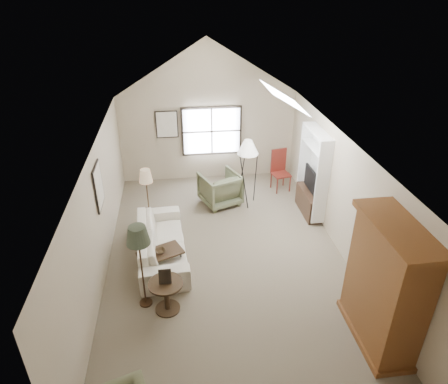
{
  "coord_description": "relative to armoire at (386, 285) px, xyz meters",
  "views": [
    {
      "loc": [
        -0.92,
        -6.8,
        5.34
      ],
      "look_at": [
        0.0,
        0.4,
        1.4
      ],
      "focal_mm": 32.0,
      "sensor_mm": 36.0,
      "label": 1
    }
  ],
  "objects": [
    {
      "name": "room_shell",
      "position": [
        -2.18,
        2.4,
        2.11
      ],
      "size": [
        5.01,
        8.01,
        4.0
      ],
      "color": "#706350",
      "rests_on": "ground"
    },
    {
      "name": "window",
      "position": [
        -2.08,
        6.36,
        0.35
      ],
      "size": [
        1.72,
        0.08,
        1.42
      ],
      "primitive_type": "cube",
      "color": "black",
      "rests_on": "room_shell"
    },
    {
      "name": "skylight",
      "position": [
        -0.88,
        3.3,
        2.12
      ],
      "size": [
        0.8,
        1.2,
        0.52
      ],
      "primitive_type": null,
      "color": "white",
      "rests_on": "room_shell"
    },
    {
      "name": "wall_art",
      "position": [
        -4.06,
        4.34,
        0.63
      ],
      "size": [
        1.97,
        3.71,
        0.88
      ],
      "color": "black",
      "rests_on": "room_shell"
    },
    {
      "name": "armoire",
      "position": [
        0.0,
        0.0,
        0.0
      ],
      "size": [
        0.6,
        1.5,
        2.2
      ],
      "primitive_type": "cube",
      "color": "brown",
      "rests_on": "ground"
    },
    {
      "name": "tv_alcove",
      "position": [
        0.16,
        4.0,
        0.05
      ],
      "size": [
        0.32,
        1.3,
        2.1
      ],
      "primitive_type": "cube",
      "color": "white",
      "rests_on": "ground"
    },
    {
      "name": "media_console",
      "position": [
        0.14,
        4.0,
        -0.8
      ],
      "size": [
        0.34,
        1.18,
        0.6
      ],
      "primitive_type": "cube",
      "color": "#382316",
      "rests_on": "ground"
    },
    {
      "name": "tv_panel",
      "position": [
        0.14,
        4.0,
        -0.18
      ],
      "size": [
        0.05,
        0.9,
        0.55
      ],
      "primitive_type": "cube",
      "color": "black",
      "rests_on": "media_console"
    },
    {
      "name": "sofa",
      "position": [
        -3.54,
        2.65,
        -0.74
      ],
      "size": [
        1.12,
        2.53,
        0.72
      ],
      "primitive_type": "imported",
      "rotation": [
        0.0,
        0.0,
        1.63
      ],
      "color": "beige",
      "rests_on": "ground"
    },
    {
      "name": "armchair_far",
      "position": [
        -2.03,
        4.77,
        -0.67
      ],
      "size": [
        1.2,
        1.22,
        0.86
      ],
      "primitive_type": "imported",
      "rotation": [
        0.0,
        0.0,
        3.51
      ],
      "color": "#646949",
      "rests_on": "ground"
    },
    {
      "name": "coffee_table",
      "position": [
        -3.55,
        2.18,
        -0.88
      ],
      "size": [
        1.0,
        0.8,
        0.45
      ],
      "primitive_type": "cube",
      "rotation": [
        0.0,
        0.0,
        0.41
      ],
      "color": "#382717",
      "rests_on": "ground"
    },
    {
      "name": "bowl",
      "position": [
        -3.55,
        2.18,
        -0.63
      ],
      "size": [
        0.28,
        0.28,
        0.05
      ],
      "primitive_type": "imported",
      "rotation": [
        0.0,
        0.0,
        0.41
      ],
      "color": "#3D2D19",
      "rests_on": "coffee_table"
    },
    {
      "name": "side_table",
      "position": [
        -3.44,
        1.05,
        -0.79
      ],
      "size": [
        0.66,
        0.66,
        0.62
      ],
      "primitive_type": "cylinder",
      "rotation": [
        0.0,
        0.0,
        0.06
      ],
      "color": "#342415",
      "rests_on": "ground"
    },
    {
      "name": "side_chair",
      "position": [
        -0.26,
        5.31,
        -0.52
      ],
      "size": [
        0.54,
        0.54,
        1.16
      ],
      "primitive_type": "cube",
      "rotation": [
        0.0,
        0.0,
        0.21
      ],
      "color": "maroon",
      "rests_on": "ground"
    },
    {
      "name": "tripod_lamp",
      "position": [
        -1.35,
        4.64,
        -0.18
      ],
      "size": [
        0.6,
        0.6,
        1.83
      ],
      "primitive_type": null,
      "rotation": [
        0.0,
        0.0,
        0.14
      ],
      "color": "white",
      "rests_on": "ground"
    },
    {
      "name": "dark_lamp",
      "position": [
        -3.84,
        1.25,
        -0.24
      ],
      "size": [
        0.44,
        0.44,
        1.73
      ],
      "primitive_type": null,
      "rotation": [
        0.0,
        0.0,
        0.06
      ],
      "color": "#272D1F",
      "rests_on": "ground"
    },
    {
      "name": "tan_lamp",
      "position": [
        -3.84,
        3.85,
        -0.32
      ],
      "size": [
        0.33,
        0.33,
        1.55
      ],
      "primitive_type": null,
      "rotation": [
        0.0,
        0.0,
        0.06
      ],
      "color": "tan",
      "rests_on": "ground"
    }
  ]
}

